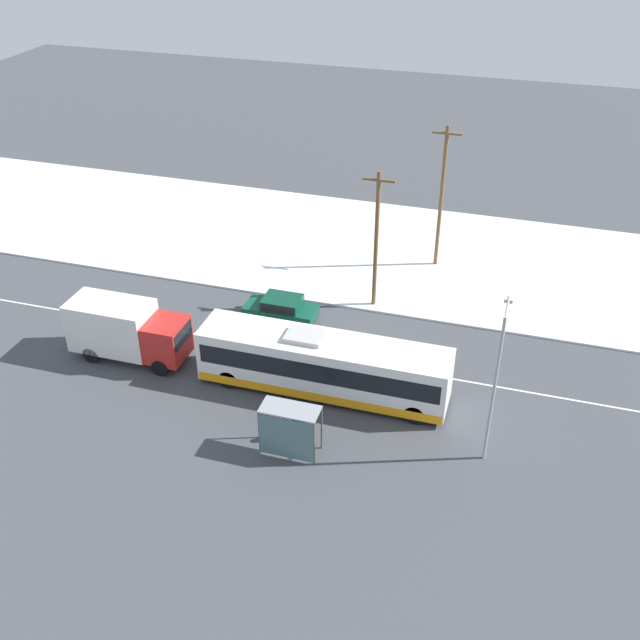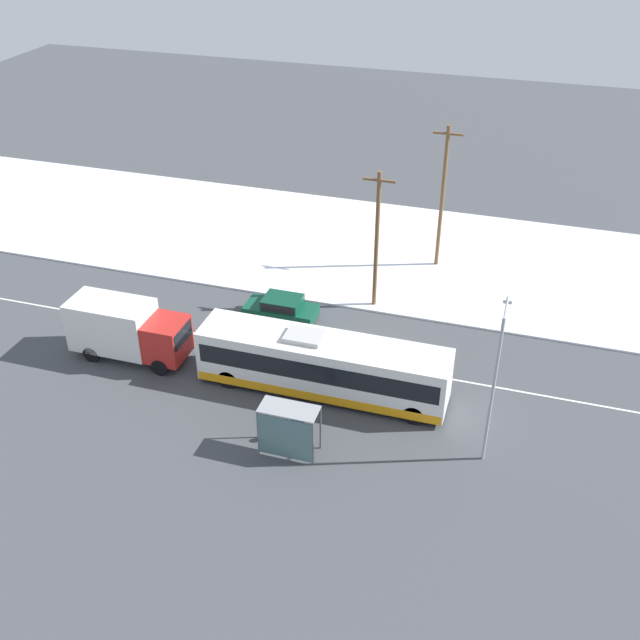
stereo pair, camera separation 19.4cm
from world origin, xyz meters
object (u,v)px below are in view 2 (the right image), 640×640
at_px(city_bus, 323,365).
at_px(pedestrian_at_stop, 298,420).
at_px(utility_pole_snowlot, 442,196).
at_px(sedan_car, 282,307).
at_px(box_truck, 126,328).
at_px(bus_shelter, 287,426).
at_px(utility_pole_roadside, 377,239).
at_px(streetlamp, 497,369).

bearing_deg(city_bus, pedestrian_at_stop, -89.93).
bearing_deg(utility_pole_snowlot, pedestrian_at_stop, -99.59).
distance_m(sedan_car, utility_pole_snowlot, 12.32).
xyz_separation_m(city_bus, utility_pole_snowlot, (3.14, 14.72, 3.25)).
height_order(box_truck, bus_shelter, box_truck).
height_order(box_truck, utility_pole_snowlot, utility_pole_snowlot).
relative_size(city_bus, box_truck, 1.98).
bearing_deg(city_bus, utility_pole_roadside, 86.74).
bearing_deg(bus_shelter, utility_pole_snowlot, 80.63).
bearing_deg(pedestrian_at_stop, city_bus, 90.07).
relative_size(box_truck, sedan_car, 1.52).
bearing_deg(pedestrian_at_stop, box_truck, 161.11).
bearing_deg(city_bus, utility_pole_snowlot, 77.97).
bearing_deg(streetlamp, bus_shelter, -161.81).
relative_size(sedan_car, bus_shelter, 1.58).
bearing_deg(utility_pole_roadside, sedan_car, -147.09).
distance_m(box_truck, pedestrian_at_stop, 11.25).
distance_m(box_truck, sedan_car, 8.74).
xyz_separation_m(box_truck, bus_shelter, (10.53, -4.73, -0.05)).
xyz_separation_m(sedan_car, bus_shelter, (4.07, -10.55, 0.89)).
bearing_deg(sedan_car, utility_pole_roadside, -147.09).
bearing_deg(pedestrian_at_stop, streetlamp, 11.29).
height_order(sedan_car, utility_pole_roadside, utility_pole_roadside).
bearing_deg(streetlamp, utility_pole_roadside, 125.40).
distance_m(sedan_car, streetlamp, 15.13).
relative_size(sedan_car, pedestrian_at_stop, 2.25).
height_order(city_bus, streetlamp, streetlamp).
height_order(city_bus, utility_pole_roadside, utility_pole_roadside).
distance_m(pedestrian_at_stop, utility_pole_roadside, 12.90).
bearing_deg(streetlamp, utility_pole_snowlot, 106.68).
height_order(box_truck, streetlamp, streetlamp).
distance_m(sedan_car, bus_shelter, 11.34).
bearing_deg(utility_pole_snowlot, box_truck, -132.75).
relative_size(streetlamp, utility_pole_snowlot, 0.80).
relative_size(sedan_car, utility_pole_snowlot, 0.44).
distance_m(bus_shelter, streetlamp, 9.22).
relative_size(streetlamp, utility_pole_roadside, 0.88).
xyz_separation_m(pedestrian_at_stop, bus_shelter, (-0.11, -1.09, 0.56)).
relative_size(city_bus, utility_pole_roadside, 1.48).
xyz_separation_m(city_bus, bus_shelter, (-0.10, -4.90, 0.12)).
distance_m(city_bus, utility_pole_roadside, 9.12).
xyz_separation_m(box_truck, streetlamp, (18.83, -2.00, 2.89)).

